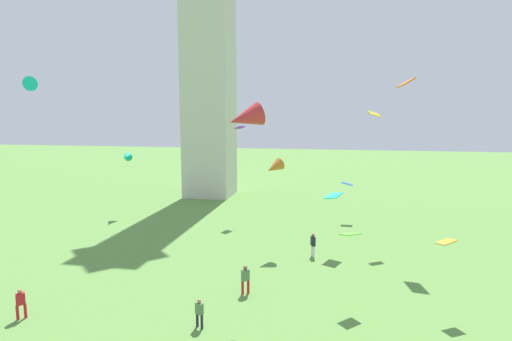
{
  "coord_description": "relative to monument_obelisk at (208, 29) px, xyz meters",
  "views": [
    {
      "loc": [
        7.57,
        -11.07,
        10.98
      ],
      "look_at": [
        2.71,
        14.62,
        7.4
      ],
      "focal_mm": 28.75,
      "sensor_mm": 36.0,
      "label": 1
    }
  ],
  "objects": [
    {
      "name": "kite_flying_10",
      "position": [
        11.35,
        -29.81,
        -11.31
      ],
      "size": [
        2.65,
        2.45,
        1.86
      ],
      "rotation": [
        0.0,
        0.0,
        5.33
      ],
      "color": "red"
    },
    {
      "name": "kite_flying_0",
      "position": [
        -5.68,
        -12.31,
        -15.69
      ],
      "size": [
        1.2,
        1.55,
        1.06
      ],
      "rotation": [
        0.0,
        0.0,
        0.21
      ],
      "color": "#09B490"
    },
    {
      "name": "kite_flying_3",
      "position": [
        16.58,
        -20.81,
        -17.5
      ],
      "size": [
        1.53,
        1.81,
        0.44
      ],
      "rotation": [
        0.0,
        0.0,
        4.34
      ],
      "color": "#1CE8B4"
    },
    {
      "name": "monument_obelisk",
      "position": [
        0.0,
        0.0,
        0.0
      ],
      "size": [
        6.05,
        6.05,
        44.18
      ],
      "color": "beige",
      "rests_on": "ground_plane"
    },
    {
      "name": "kite_flying_6",
      "position": [
        11.8,
        -20.94,
        -15.33
      ],
      "size": [
        1.85,
        1.92,
        1.43
      ],
      "rotation": [
        0.0,
        0.0,
        5.57
      ],
      "color": "#BB681C"
    },
    {
      "name": "kite_flying_4",
      "position": [
        17.53,
        -29.85,
        -17.94
      ],
      "size": [
        1.3,
        1.29,
        0.26
      ],
      "rotation": [
        0.0,
        0.0,
        3.91
      ],
      "color": "#63E737"
    },
    {
      "name": "kite_flying_9",
      "position": [
        22.71,
        -29.87,
        -18.08
      ],
      "size": [
        1.19,
        1.13,
        0.27
      ],
      "rotation": [
        0.0,
        0.0,
        0.61
      ],
      "color": "gold"
    },
    {
      "name": "kite_flying_5",
      "position": [
        17.96,
        -10.41,
        -18.22
      ],
      "size": [
        1.23,
        0.95,
        0.34
      ],
      "rotation": [
        0.0,
        0.0,
        2.99
      ],
      "color": "blue"
    },
    {
      "name": "kite_flying_2",
      "position": [
        21.94,
        -18.87,
        -8.63
      ],
      "size": [
        1.31,
        1.84,
        0.76
      ],
      "rotation": [
        0.0,
        0.0,
        1.75
      ],
      "color": "orange"
    },
    {
      "name": "person_3",
      "position": [
        11.34,
        -29.81,
        -21.07
      ],
      "size": [
        0.53,
        0.51,
        1.8
      ],
      "rotation": [
        0.0,
        0.0,
        0.72
      ],
      "color": "red",
      "rests_on": "ground_plane"
    },
    {
      "name": "person_1",
      "position": [
        0.09,
        -35.12,
        -21.13
      ],
      "size": [
        0.49,
        0.49,
        1.7
      ],
      "rotation": [
        0.0,
        0.0,
        0.81
      ],
      "color": "red",
      "rests_on": "ground_plane"
    },
    {
      "name": "person_2",
      "position": [
        9.86,
        -34.21,
        -21.21
      ],
      "size": [
        0.47,
        0.4,
        1.56
      ],
      "rotation": [
        0.0,
        0.0,
        5.79
      ],
      "color": "#1E2333",
      "rests_on": "ground_plane"
    },
    {
      "name": "person_0",
      "position": [
        15.09,
        -22.31,
        -21.05
      ],
      "size": [
        0.43,
        0.55,
        1.85
      ],
      "rotation": [
        0.0,
        0.0,
        5.06
      ],
      "color": "silver",
      "rests_on": "ground_plane"
    },
    {
      "name": "kite_flying_8",
      "position": [
        6.78,
        -11.28,
        -12.46
      ],
      "size": [
        1.08,
        1.27,
        0.35
      ],
      "rotation": [
        0.0,
        0.0,
        4.32
      ],
      "color": "purple"
    },
    {
      "name": "kite_flying_7",
      "position": [
        -6.33,
        -24.94,
        -8.69
      ],
      "size": [
        1.63,
        1.98,
        1.33
      ],
      "rotation": [
        0.0,
        0.0,
        3.5
      ],
      "color": "#11BEB4"
    },
    {
      "name": "kite_flying_1",
      "position": [
        19.84,
        -16.36,
        -11.05
      ],
      "size": [
        1.24,
        1.15,
        0.65
      ],
      "rotation": [
        0.0,
        0.0,
        0.43
      ],
      "color": "gold"
    }
  ]
}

